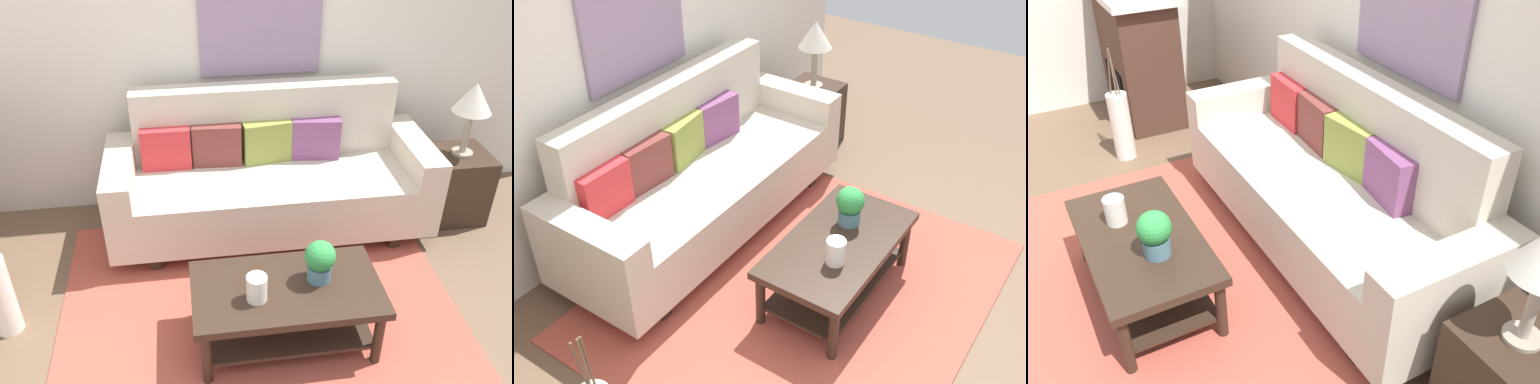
{
  "view_description": "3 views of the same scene",
  "coord_description": "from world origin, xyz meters",
  "views": [
    {
      "loc": [
        -0.39,
        -2.01,
        2.62
      ],
      "look_at": [
        0.03,
        0.91,
        0.69
      ],
      "focal_mm": 38.73,
      "sensor_mm": 36.0,
      "label": 1
    },
    {
      "loc": [
        -2.56,
        -1.0,
        2.85
      ],
      "look_at": [
        0.06,
        0.77,
        0.65
      ],
      "focal_mm": 43.38,
      "sensor_mm": 36.0,
      "label": 2
    },
    {
      "loc": [
        2.56,
        -0.15,
        2.27
      ],
      "look_at": [
        0.37,
        1.06,
        0.62
      ],
      "focal_mm": 38.52,
      "sensor_mm": 36.0,
      "label": 3
    }
  ],
  "objects": [
    {
      "name": "tabletop_vase",
      "position": [
        -0.07,
        0.23,
        0.51
      ],
      "size": [
        0.12,
        0.12,
        0.16
      ],
      "primitive_type": "cylinder",
      "color": "white",
      "rests_on": "coffee_table"
    },
    {
      "name": "couch",
      "position": [
        0.21,
        1.48,
        0.43
      ],
      "size": [
        2.37,
        0.84,
        1.08
      ],
      "color": "beige",
      "rests_on": "ground_plane"
    },
    {
      "name": "area_rug",
      "position": [
        0.0,
        0.5,
        0.01
      ],
      "size": [
        2.56,
        2.2,
        0.01
      ],
      "primitive_type": "cube",
      "color": "#B24C3D",
      "rests_on": "ground_plane"
    },
    {
      "name": "throw_pillow_olive",
      "position": [
        0.21,
        1.6,
        0.68
      ],
      "size": [
        0.37,
        0.17,
        0.32
      ],
      "primitive_type": "cube",
      "rotation": [
        0.0,
        0.0,
        0.14
      ],
      "color": "olive",
      "rests_on": "couch"
    },
    {
      "name": "wall_back",
      "position": [
        0.0,
        2.01,
        1.35
      ],
      "size": [
        5.63,
        0.1,
        2.7
      ],
      "primitive_type": "cube",
      "color": "silver",
      "rests_on": "ground_plane"
    },
    {
      "name": "throw_pillow_maroon",
      "position": [
        -0.17,
        1.6,
        0.68
      ],
      "size": [
        0.37,
        0.15,
        0.32
      ],
      "primitive_type": "cube",
      "rotation": [
        0.0,
        0.0,
        -0.07
      ],
      "color": "brown",
      "rests_on": "couch"
    },
    {
      "name": "throw_pillow_crimson",
      "position": [
        -0.54,
        1.6,
        0.68
      ],
      "size": [
        0.36,
        0.13,
        0.32
      ],
      "primitive_type": "cube",
      "rotation": [
        0.0,
        0.0,
        -0.02
      ],
      "color": "red",
      "rests_on": "couch"
    },
    {
      "name": "coffee_table",
      "position": [
        0.12,
        0.3,
        0.31
      ],
      "size": [
        1.1,
        0.6,
        0.43
      ],
      "color": "#332319",
      "rests_on": "ground_plane"
    },
    {
      "name": "table_lamp",
      "position": [
        1.69,
        1.42,
        0.99
      ],
      "size": [
        0.28,
        0.28,
        0.57
      ],
      "color": "gray",
      "rests_on": "side_table"
    },
    {
      "name": "throw_pillow_plum",
      "position": [
        0.58,
        1.6,
        0.68
      ],
      "size": [
        0.37,
        0.16,
        0.32
      ],
      "primitive_type": "cube",
      "rotation": [
        0.0,
        0.0,
        -0.13
      ],
      "color": "#7A4270",
      "rests_on": "couch"
    },
    {
      "name": "floor_vase",
      "position": [
        -1.57,
        0.62,
        0.28
      ],
      "size": [
        0.16,
        0.16,
        0.56
      ],
      "primitive_type": "cylinder",
      "color": "white",
      "rests_on": "ground_plane"
    },
    {
      "name": "side_table",
      "position": [
        1.69,
        1.42,
        0.28
      ],
      "size": [
        0.44,
        0.44,
        0.56
      ],
      "primitive_type": "cube",
      "color": "#332319",
      "rests_on": "ground_plane"
    },
    {
      "name": "ground_plane",
      "position": [
        0.0,
        0.0,
        0.0
      ],
      "size": [
        9.63,
        9.63,
        0.0
      ],
      "primitive_type": "plane",
      "color": "brown"
    },
    {
      "name": "potted_plant_tabletop",
      "position": [
        0.31,
        0.34,
        0.57
      ],
      "size": [
        0.18,
        0.18,
        0.26
      ],
      "color": "slate",
      "rests_on": "coffee_table"
    },
    {
      "name": "framed_painting",
      "position": [
        0.21,
        1.94,
        1.51
      ],
      "size": [
        0.9,
        0.03,
        0.86
      ],
      "primitive_type": "cube",
      "color": "gray"
    }
  ]
}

